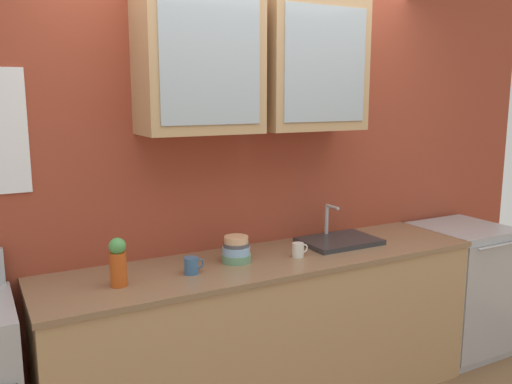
{
  "coord_description": "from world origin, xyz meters",
  "views": [
    {
      "loc": [
        -1.47,
        -2.55,
        1.84
      ],
      "look_at": [
        -0.09,
        0.0,
        1.32
      ],
      "focal_mm": 37.43,
      "sensor_mm": 36.0,
      "label": 1
    }
  ],
  "objects_px": {
    "vase": "(118,262)",
    "cup_near_bowls": "(192,266)",
    "cup_near_sink": "(298,250)",
    "sink_faucet": "(339,240)",
    "dishwasher": "(459,288)",
    "bowl_stack": "(236,250)"
  },
  "relations": [
    {
      "from": "bowl_stack",
      "to": "cup_near_bowls",
      "type": "distance_m",
      "value": 0.31
    },
    {
      "from": "cup_near_sink",
      "to": "cup_near_bowls",
      "type": "distance_m",
      "value": 0.65
    },
    {
      "from": "vase",
      "to": "cup_near_bowls",
      "type": "xyz_separation_m",
      "value": [
        0.38,
        0.0,
        -0.08
      ]
    },
    {
      "from": "sink_faucet",
      "to": "dishwasher",
      "type": "xyz_separation_m",
      "value": [
        1.05,
        -0.07,
        -0.48
      ]
    },
    {
      "from": "sink_faucet",
      "to": "bowl_stack",
      "type": "height_order",
      "value": "sink_faucet"
    },
    {
      "from": "cup_near_sink",
      "to": "vase",
      "type": "bearing_deg",
      "value": 179.27
    },
    {
      "from": "vase",
      "to": "cup_near_sink",
      "type": "distance_m",
      "value": 1.04
    },
    {
      "from": "cup_near_bowls",
      "to": "cup_near_sink",
      "type": "bearing_deg",
      "value": -1.2
    },
    {
      "from": "sink_faucet",
      "to": "dishwasher",
      "type": "bearing_deg",
      "value": -3.71
    },
    {
      "from": "cup_near_sink",
      "to": "cup_near_bowls",
      "type": "height_order",
      "value": "cup_near_bowls"
    },
    {
      "from": "cup_near_bowls",
      "to": "sink_faucet",
      "type": "bearing_deg",
      "value": 6.02
    },
    {
      "from": "sink_faucet",
      "to": "cup_near_bowls",
      "type": "distance_m",
      "value": 1.04
    },
    {
      "from": "bowl_stack",
      "to": "cup_near_sink",
      "type": "bearing_deg",
      "value": -14.29
    },
    {
      "from": "bowl_stack",
      "to": "cup_near_bowls",
      "type": "xyz_separation_m",
      "value": [
        -0.3,
        -0.08,
        -0.02
      ]
    },
    {
      "from": "sink_faucet",
      "to": "cup_near_sink",
      "type": "height_order",
      "value": "sink_faucet"
    },
    {
      "from": "sink_faucet",
      "to": "cup_near_sink",
      "type": "xyz_separation_m",
      "value": [
        -0.38,
        -0.12,
        0.02
      ]
    },
    {
      "from": "vase",
      "to": "cup_near_bowls",
      "type": "height_order",
      "value": "vase"
    },
    {
      "from": "vase",
      "to": "cup_near_bowls",
      "type": "relative_size",
      "value": 2.21
    },
    {
      "from": "sink_faucet",
      "to": "dishwasher",
      "type": "height_order",
      "value": "sink_faucet"
    },
    {
      "from": "dishwasher",
      "to": "bowl_stack",
      "type": "bearing_deg",
      "value": 178.85
    },
    {
      "from": "cup_near_bowls",
      "to": "dishwasher",
      "type": "relative_size",
      "value": 0.12
    },
    {
      "from": "cup_near_sink",
      "to": "dishwasher",
      "type": "bearing_deg",
      "value": 2.17
    }
  ]
}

